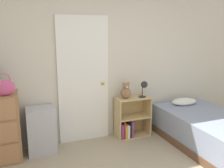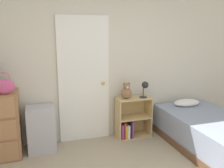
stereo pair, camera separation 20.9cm
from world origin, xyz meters
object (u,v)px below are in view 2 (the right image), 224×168
at_px(handbag, 4,86).
at_px(bookshelf, 130,121).
at_px(bed, 211,133).
at_px(teddy_bear, 126,92).
at_px(desk_lamp, 145,86).
at_px(storage_bin, 41,129).

distance_m(handbag, bookshelf, 2.08).
bearing_deg(bed, teddy_bear, 144.74).
height_order(desk_lamp, bed, desk_lamp).
bearing_deg(storage_bin, handbag, -157.29).
xyz_separation_m(teddy_bear, desk_lamp, (0.31, -0.05, 0.08)).
distance_m(bookshelf, desk_lamp, 0.64).
height_order(handbag, teddy_bear, handbag).
height_order(handbag, storage_bin, handbag).
distance_m(bookshelf, teddy_bear, 0.53).
xyz_separation_m(storage_bin, bookshelf, (1.48, 0.04, -0.06)).
bearing_deg(storage_bin, bookshelf, 1.53).
height_order(storage_bin, desk_lamp, desk_lamp).
relative_size(handbag, bookshelf, 0.44).
xyz_separation_m(handbag, desk_lamp, (2.15, 0.17, -0.19)).
height_order(handbag, bed, handbag).
xyz_separation_m(storage_bin, bed, (2.50, -0.75, -0.09)).
relative_size(storage_bin, bookshelf, 0.99).
bearing_deg(bed, storage_bin, 163.38).
bearing_deg(bookshelf, desk_lamp, -12.33).
relative_size(storage_bin, teddy_bear, 2.50).
relative_size(handbag, bed, 0.16).
relative_size(teddy_bear, desk_lamp, 0.98).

